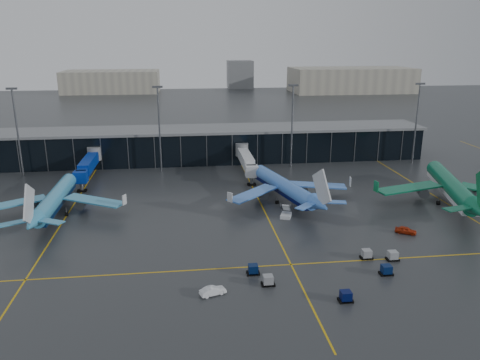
{
  "coord_description": "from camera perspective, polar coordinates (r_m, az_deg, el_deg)",
  "views": [
    {
      "loc": [
        -8.2,
        -88.28,
        38.18
      ],
      "look_at": [
        5.0,
        18.0,
        6.0
      ],
      "focal_mm": 35.0,
      "sensor_mm": 36.0,
      "label": 1
    }
  ],
  "objects": [
    {
      "name": "distant_hangars",
      "position": [
        364.23,
        2.18,
        12.08
      ],
      "size": [
        260.0,
        71.0,
        22.0
      ],
      "color": "#B2AD99",
      "rests_on": "ground"
    },
    {
      "name": "terminal_pier",
      "position": [
        154.03,
        -3.88,
        4.41
      ],
      "size": [
        142.0,
        17.0,
        10.7
      ],
      "color": "black",
      "rests_on": "ground"
    },
    {
      "name": "jet_bridges",
      "position": [
        138.13,
        -18.05,
        1.8
      ],
      "size": [
        94.0,
        27.5,
        7.2
      ],
      "color": "#595B60",
      "rests_on": "ground"
    },
    {
      "name": "airliner_arkefly",
      "position": [
        113.49,
        -21.73,
        -1.05
      ],
      "size": [
        33.67,
        38.3,
        11.73
      ],
      "primitive_type": null,
      "rotation": [
        0.0,
        0.0,
        -0.0
      ],
      "color": "#3B96C3",
      "rests_on": "ground"
    },
    {
      "name": "baggage_carts",
      "position": [
        82.12,
        11.7,
        -10.76
      ],
      "size": [
        27.99,
        15.11,
        1.7
      ],
      "color": "black",
      "rests_on": "ground"
    },
    {
      "name": "taxi_lines",
      "position": [
        107.55,
        3.14,
        -4.09
      ],
      "size": [
        220.0,
        120.0,
        0.02
      ],
      "color": "gold",
      "rests_on": "ground"
    },
    {
      "name": "airliner_klm_near",
      "position": [
        114.82,
        5.35,
        0.31
      ],
      "size": [
        42.33,
        45.63,
        11.75
      ],
      "primitive_type": null,
      "rotation": [
        0.0,
        0.0,
        0.26
      ],
      "color": "#447EDF",
      "rests_on": "ground"
    },
    {
      "name": "airliner_aer_lingus",
      "position": [
        123.6,
        24.46,
        0.45
      ],
      "size": [
        48.8,
        52.54,
        13.49
      ],
      "primitive_type": null,
      "rotation": [
        0.0,
        0.0,
        -0.27
      ],
      "color": "#0C6845",
      "rests_on": "ground"
    },
    {
      "name": "ground",
      "position": [
        96.53,
        -1.64,
        -6.58
      ],
      "size": [
        600.0,
        600.0,
        0.0
      ],
      "primitive_type": "plane",
      "color": "#282B2D",
      "rests_on": "ground"
    },
    {
      "name": "service_van_red",
      "position": [
        102.25,
        19.56,
        -5.79
      ],
      "size": [
        4.5,
        3.67,
        1.44
      ],
      "primitive_type": "imported",
      "rotation": [
        0.0,
        0.0,
        1.02
      ],
      "color": "#B62B0E",
      "rests_on": "ground"
    },
    {
      "name": "service_van_white",
      "position": [
        74.92,
        -3.33,
        -13.33
      ],
      "size": [
        4.41,
        2.72,
        1.37
      ],
      "primitive_type": "imported",
      "rotation": [
        0.0,
        0.0,
        1.9
      ],
      "color": "white",
      "rests_on": "ground"
    },
    {
      "name": "mobile_airstair",
      "position": [
        105.41,
        5.64,
        -4.15
      ],
      "size": [
        3.21,
        3.78,
        3.45
      ],
      "rotation": [
        0.0,
        0.0,
        -0.37
      ],
      "color": "white",
      "rests_on": "ground"
    },
    {
      "name": "flood_masts",
      "position": [
        141.03,
        -1.61,
        6.77
      ],
      "size": [
        203.0,
        0.5,
        25.5
      ],
      "color": "#595B60",
      "rests_on": "ground"
    }
  ]
}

